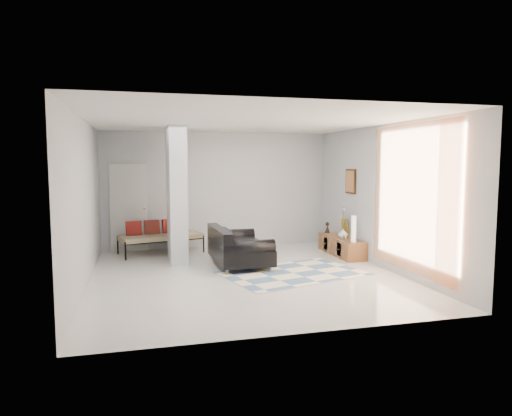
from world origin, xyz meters
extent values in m
plane|color=beige|center=(0.00, 0.00, 0.00)|extent=(6.00, 6.00, 0.00)
plane|color=white|center=(0.00, 0.00, 2.80)|extent=(6.00, 6.00, 0.00)
plane|color=#B7BABC|center=(0.00, 3.00, 1.40)|extent=(6.00, 0.00, 6.00)
plane|color=#B7BABC|center=(0.00, -3.00, 1.40)|extent=(6.00, 0.00, 6.00)
plane|color=#B7BABC|center=(-2.75, 0.00, 1.40)|extent=(0.00, 6.00, 6.00)
plane|color=#B7BABC|center=(2.75, 0.00, 1.40)|extent=(0.00, 6.00, 6.00)
cube|color=silver|center=(-1.10, 1.60, 1.40)|extent=(0.35, 1.20, 2.80)
cube|color=silver|center=(-2.10, 2.96, 1.02)|extent=(0.85, 0.06, 2.04)
plane|color=#FA8641|center=(2.67, -1.15, 1.45)|extent=(0.00, 2.55, 2.55)
cube|color=#32200D|center=(2.72, 1.28, 1.65)|extent=(0.04, 0.45, 0.55)
cube|color=brown|center=(2.52, 1.28, 0.20)|extent=(0.45, 1.64, 0.40)
cube|color=#32200D|center=(2.30, 0.92, 0.20)|extent=(0.02, 0.22, 0.28)
cube|color=#32200D|center=(2.30, 1.65, 0.20)|extent=(0.02, 0.22, 0.28)
cube|color=gold|center=(2.70, 1.51, 0.60)|extent=(0.09, 0.32, 0.40)
cube|color=silver|center=(2.42, 0.92, 0.46)|extent=(0.04, 0.10, 0.12)
cylinder|color=silver|center=(-0.30, 0.14, 0.05)|extent=(0.05, 0.05, 0.10)
cylinder|color=silver|center=(-0.34, 1.62, 0.05)|extent=(0.05, 0.05, 0.10)
cylinder|color=silver|center=(0.53, 0.16, 0.05)|extent=(0.05, 0.05, 0.10)
cylinder|color=silver|center=(0.49, 1.64, 0.05)|extent=(0.05, 0.05, 0.10)
cube|color=black|center=(0.10, 0.89, 0.25)|extent=(1.07, 1.74, 0.30)
cube|color=black|center=(-0.32, 0.88, 0.58)|extent=(0.24, 1.72, 0.36)
cylinder|color=black|center=(0.11, 0.15, 0.48)|extent=(0.98, 0.30, 0.28)
cylinder|color=black|center=(0.08, 1.63, 0.48)|extent=(0.98, 0.30, 0.28)
cube|color=black|center=(-0.20, 0.88, 0.60)|extent=(0.16, 0.63, 0.31)
cylinder|color=black|center=(-2.17, 1.87, 0.20)|extent=(0.04, 0.04, 0.40)
cylinder|color=black|center=(-0.44, 2.32, 0.20)|extent=(0.04, 0.04, 0.40)
cylinder|color=black|center=(-2.36, 2.58, 0.20)|extent=(0.04, 0.04, 0.40)
cylinder|color=black|center=(-0.63, 3.03, 0.20)|extent=(0.04, 0.04, 0.40)
cube|color=beige|center=(-1.40, 2.45, 0.38)|extent=(1.94, 1.19, 0.12)
cube|color=maroon|center=(-1.99, 2.45, 0.60)|extent=(0.37, 0.25, 0.33)
cube|color=maroon|center=(-1.59, 2.56, 0.60)|extent=(0.37, 0.25, 0.33)
cube|color=maroon|center=(-1.18, 2.66, 0.60)|extent=(0.37, 0.25, 0.33)
cube|color=beige|center=(0.90, -0.11, 0.01)|extent=(2.89, 2.30, 0.01)
cylinder|color=white|center=(2.50, 0.65, 0.68)|extent=(0.10, 0.10, 0.56)
imported|color=white|center=(2.47, 1.11, 0.51)|extent=(0.23, 0.23, 0.22)
camera|label=1|loc=(-1.86, -8.04, 2.06)|focal=32.00mm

